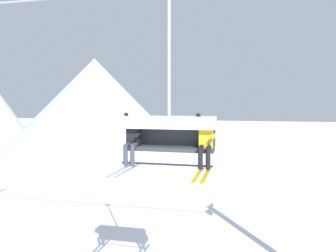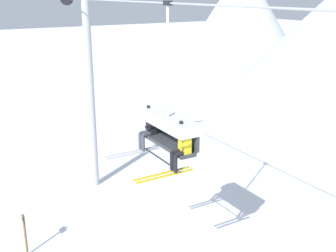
{
  "view_description": "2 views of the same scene",
  "coord_description": "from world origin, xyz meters",
  "views": [
    {
      "loc": [
        2.89,
        -8.58,
        6.02
      ],
      "look_at": [
        1.1,
        -0.92,
        5.45
      ],
      "focal_mm": 35.0,
      "sensor_mm": 36.0,
      "label": 1
    },
    {
      "loc": [
        10.68,
        -6.46,
        8.99
      ],
      "look_at": [
        0.86,
        -0.65,
        5.32
      ],
      "focal_mm": 45.0,
      "sensor_mm": 36.0,
      "label": 2
    }
  ],
  "objects": [
    {
      "name": "mountain_peak_central",
      "position": [
        -16.73,
        32.11,
        5.93
      ],
      "size": [
        23.17,
        23.17,
        11.87
      ],
      "color": "silver",
      "rests_on": "ground_plane"
    },
    {
      "name": "chairlift_chair",
      "position": [
        1.09,
        -0.73,
        5.43
      ],
      "size": [
        2.25,
        0.74,
        4.23
      ],
      "color": "#33383D"
    },
    {
      "name": "skier_black",
      "position": [
        0.18,
        -0.94,
        5.12
      ],
      "size": [
        0.48,
        1.7,
        1.34
      ],
      "color": "black"
    },
    {
      "name": "skier_yellow",
      "position": [
        2.0,
        -0.94,
        5.12
      ],
      "size": [
        0.48,
        1.7,
        1.34
      ],
      "color": "yellow"
    }
  ]
}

